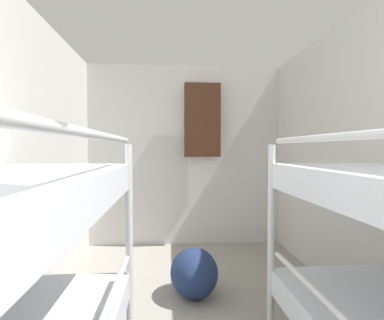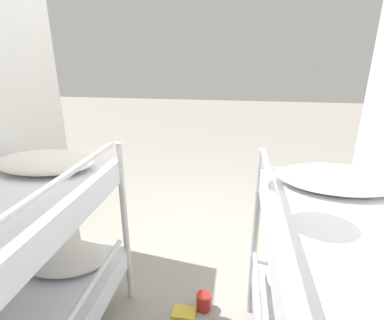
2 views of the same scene
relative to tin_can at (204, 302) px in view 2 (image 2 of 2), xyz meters
name	(u,v)px [view 2 (image 2 of 2)]	position (x,y,z in m)	size (l,w,h in m)	color
ground_plane	(198,255)	(0.12, -0.61, -0.06)	(20.00, 20.00, 0.00)	gray
tin_can	(204,302)	(0.00, 0.00, 0.00)	(0.11, 0.11, 0.13)	#AD231E
floor_book	(184,313)	(0.13, 0.07, -0.05)	(0.17, 0.12, 0.02)	gold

